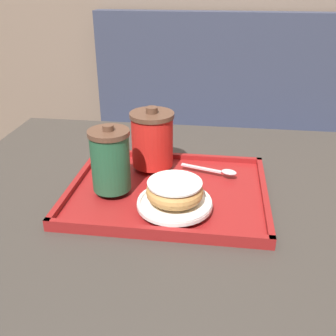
{
  "coord_description": "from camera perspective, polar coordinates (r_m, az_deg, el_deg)",
  "views": [
    {
      "loc": [
        0.12,
        -0.75,
        1.14
      ],
      "look_at": [
        0.02,
        -0.02,
        0.77
      ],
      "focal_mm": 42.0,
      "sensor_mm": 36.0,
      "label": 1
    }
  ],
  "objects": [
    {
      "name": "coffee_cup_rear",
      "position": [
        0.91,
        -2.29,
        4.27
      ],
      "size": [
        0.1,
        0.1,
        0.14
      ],
      "color": "red",
      "rests_on": "serving_tray"
    },
    {
      "name": "plate_with_chocolate_donut",
      "position": [
        0.77,
        0.96,
        -5.03
      ],
      "size": [
        0.15,
        0.15,
        0.01
      ],
      "color": "white",
      "rests_on": "serving_tray"
    },
    {
      "name": "spoon",
      "position": [
        0.9,
        7.75,
        -0.45
      ],
      "size": [
        0.13,
        0.05,
        0.01
      ],
      "rotation": [
        0.0,
        0.0,
        5.99
      ],
      "color": "silver",
      "rests_on": "serving_tray"
    },
    {
      "name": "donut_chocolate_glazed",
      "position": [
        0.75,
        0.98,
        -3.32
      ],
      "size": [
        0.11,
        0.11,
        0.04
      ],
      "color": "tan",
      "rests_on": "plate_with_chocolate_donut"
    },
    {
      "name": "serving_tray",
      "position": [
        0.85,
        -0.0,
        -3.41
      ],
      "size": [
        0.42,
        0.34,
        0.02
      ],
      "color": "maroon",
      "rests_on": "cafe_table"
    },
    {
      "name": "cafe_table",
      "position": [
        0.96,
        -1.13,
        -11.47
      ],
      "size": [
        1.0,
        0.84,
        0.71
      ],
      "color": "#38332D",
      "rests_on": "ground_plane"
    },
    {
      "name": "booth_bench",
      "position": [
        1.82,
        7.64,
        -0.85
      ],
      "size": [
        1.17,
        0.44,
        1.0
      ],
      "color": "#33384C",
      "rests_on": "ground_plane"
    },
    {
      "name": "coffee_cup_front",
      "position": [
        0.81,
        -8.37,
        1.2
      ],
      "size": [
        0.08,
        0.08,
        0.14
      ],
      "color": "#235638",
      "rests_on": "serving_tray"
    }
  ]
}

